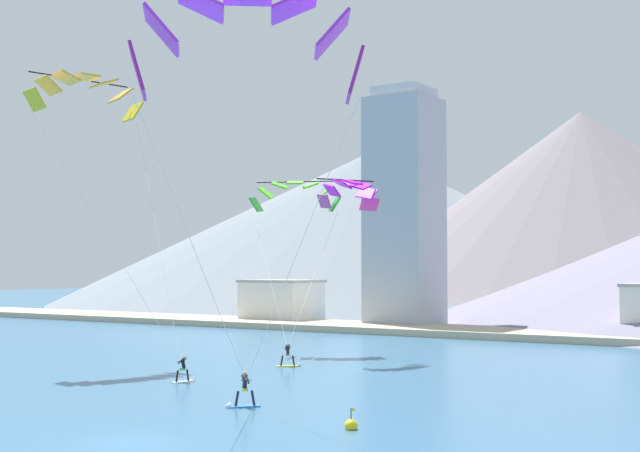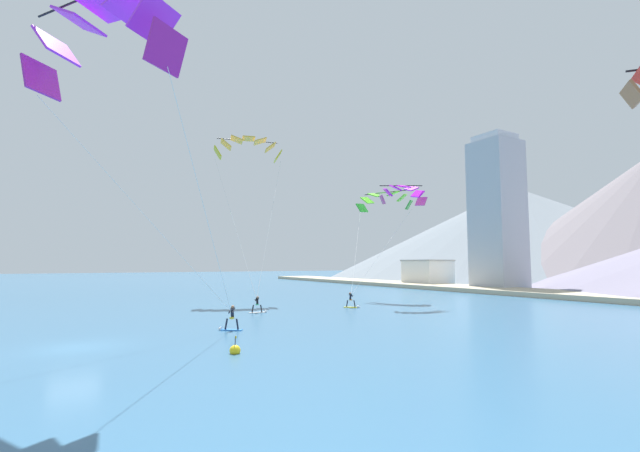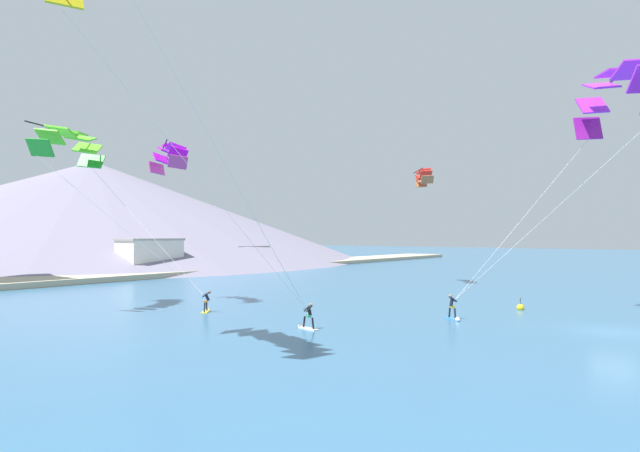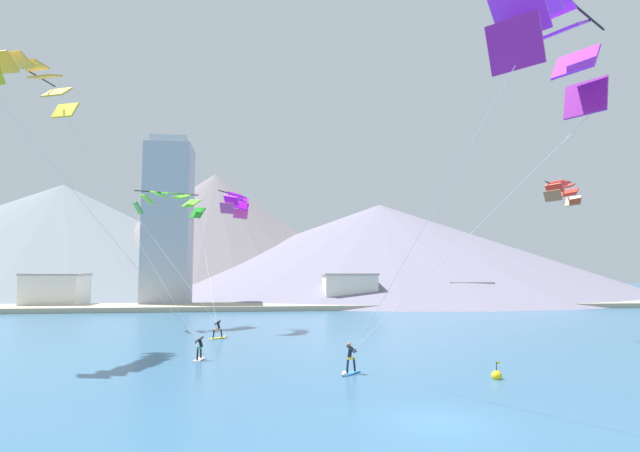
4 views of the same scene
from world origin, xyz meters
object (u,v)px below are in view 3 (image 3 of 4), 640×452
at_px(parafoil_kite_mid_center, 616,93).
at_px(parafoil_kite_distant_low_drift, 169,155).
at_px(parafoil_kite_distant_high_outer, 423,175).
at_px(race_marker_buoy, 520,308).
at_px(kitesurfer_near_trail, 306,321).
at_px(kitesurfer_mid_center, 454,312).
at_px(parafoil_kite_near_lead, 70,143).
at_px(kitesurfer_near_lead, 207,306).

height_order(parafoil_kite_mid_center, parafoil_kite_distant_low_drift, parafoil_kite_mid_center).
bearing_deg(parafoil_kite_distant_high_outer, parafoil_kite_mid_center, -123.67).
bearing_deg(parafoil_kite_mid_center, race_marker_buoy, 86.46).
bearing_deg(kitesurfer_near_trail, kitesurfer_mid_center, -33.39).
bearing_deg(race_marker_buoy, parafoil_kite_near_lead, 128.78).
xyz_separation_m(kitesurfer_near_lead, parafoil_kite_mid_center, (15.22, -24.42, 14.91)).
bearing_deg(race_marker_buoy, parafoil_kite_mid_center, -93.54).
height_order(parafoil_kite_mid_center, race_marker_buoy, parafoil_kite_mid_center).
height_order(parafoil_kite_near_lead, parafoil_kite_distant_high_outer, parafoil_kite_near_lead).
xyz_separation_m(kitesurfer_mid_center, parafoil_kite_mid_center, (7.10, -8.66, 14.85)).
bearing_deg(parafoil_kite_distant_high_outer, race_marker_buoy, -132.82).
bearing_deg(kitesurfer_mid_center, parafoil_kite_near_lead, 119.61).
bearing_deg(kitesurfer_near_trail, parafoil_kite_near_lead, 105.98).
relative_size(kitesurfer_near_trail, parafoil_kite_distant_low_drift, 0.32).
bearing_deg(race_marker_buoy, kitesurfer_near_trail, 154.27).
xyz_separation_m(parafoil_kite_near_lead, parafoil_kite_distant_high_outer, (35.72, -11.59, 0.02)).
distance_m(parafoil_kite_distant_high_outer, race_marker_buoy, 24.35).
height_order(parafoil_kite_near_lead, parafoil_kite_mid_center, parafoil_kite_mid_center).
xyz_separation_m(kitesurfer_mid_center, parafoil_kite_distant_low_drift, (-7.19, 21.91, 11.86)).
bearing_deg(parafoil_kite_mid_center, kitesurfer_near_trail, 137.61).
bearing_deg(race_marker_buoy, parafoil_kite_distant_high_outer, 47.18).
height_order(kitesurfer_near_lead, parafoil_kite_mid_center, parafoil_kite_mid_center).
bearing_deg(parafoil_kite_near_lead, kitesurfer_mid_center, -60.39).
relative_size(parafoil_kite_near_lead, parafoil_kite_distant_high_outer, 2.54).
height_order(parafoil_kite_near_lead, parafoil_kite_distant_low_drift, parafoil_kite_near_lead).
bearing_deg(parafoil_kite_near_lead, parafoil_kite_distant_high_outer, -17.98).
bearing_deg(parafoil_kite_distant_low_drift, parafoil_kite_distant_high_outer, -16.84).
height_order(kitesurfer_near_lead, kitesurfer_near_trail, kitesurfer_near_lead).
relative_size(kitesurfer_near_trail, parafoil_kite_near_lead, 0.14).
relative_size(parafoil_kite_near_lead, parafoil_kite_mid_center, 0.81).
bearing_deg(parafoil_kite_distant_high_outer, kitesurfer_near_lead, 175.04).
bearing_deg(parafoil_kite_mid_center, parafoil_kite_near_lead, 122.35).
relative_size(kitesurfer_near_lead, kitesurfer_mid_center, 0.94).
distance_m(parafoil_kite_mid_center, parafoil_kite_distant_high_outer, 26.37).
bearing_deg(parafoil_kite_distant_low_drift, kitesurfer_near_lead, -98.65).
bearing_deg(kitesurfer_mid_center, race_marker_buoy, -15.56).
bearing_deg(kitesurfer_near_lead, parafoil_kite_mid_center, -58.06).
distance_m(kitesurfer_near_lead, race_marker_buoy, 23.73).
bearing_deg(kitesurfer_near_trail, parafoil_kite_distant_high_outer, 13.92).
bearing_deg(kitesurfer_mid_center, parafoil_kite_distant_low_drift, 108.17).
xyz_separation_m(kitesurfer_mid_center, parafoil_kite_near_lead, (-14.08, 24.77, 12.25)).
relative_size(parafoil_kite_near_lead, race_marker_buoy, 12.33).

